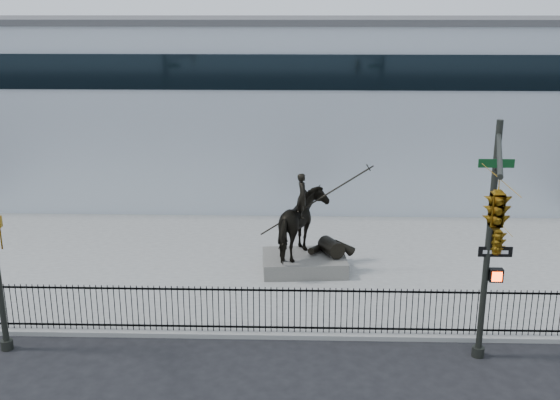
{
  "coord_description": "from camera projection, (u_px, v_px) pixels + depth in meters",
  "views": [
    {
      "loc": [
        1.7,
        -17.09,
        9.87
      ],
      "look_at": [
        1.01,
        6.0,
        3.02
      ],
      "focal_mm": 42.0,
      "sensor_mm": 36.0,
      "label": 1
    }
  ],
  "objects": [
    {
      "name": "equestrian_statue",
      "position": [
        306.0,
        225.0,
        24.6
      ],
      "size": [
        4.01,
        2.64,
        3.41
      ],
      "rotation": [
        0.0,
        0.0,
        0.08
      ],
      "color": "black",
      "rests_on": "statue_plinth"
    },
    {
      "name": "plaza",
      "position": [
        255.0,
        264.0,
        25.92
      ],
      "size": [
        30.0,
        12.0,
        0.15
      ],
      "primitive_type": "cube",
      "color": "gray",
      "rests_on": "ground"
    },
    {
      "name": "ground",
      "position": [
        240.0,
        356.0,
        19.23
      ],
      "size": [
        120.0,
        120.0,
        0.0
      ],
      "primitive_type": "plane",
      "color": "black",
      "rests_on": "ground"
    },
    {
      "name": "building",
      "position": [
        269.0,
        105.0,
        37.12
      ],
      "size": [
        44.0,
        14.0,
        9.0
      ],
      "primitive_type": "cube",
      "color": "silver",
      "rests_on": "ground"
    },
    {
      "name": "traffic_signal_right",
      "position": [
        496.0,
        223.0,
        15.75
      ],
      "size": [
        2.17,
        6.86,
        7.0
      ],
      "color": "black",
      "rests_on": "ground"
    },
    {
      "name": "statue_plinth",
      "position": [
        304.0,
        263.0,
        25.03
      ],
      "size": [
        3.3,
        2.4,
        0.59
      ],
      "primitive_type": "cube",
      "rotation": [
        0.0,
        0.0,
        0.08
      ],
      "color": "#5B5953",
      "rests_on": "plaza"
    },
    {
      "name": "picket_fence",
      "position": [
        243.0,
        309.0,
        20.17
      ],
      "size": [
        22.1,
        0.1,
        1.5
      ],
      "color": "black",
      "rests_on": "plaza"
    }
  ]
}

